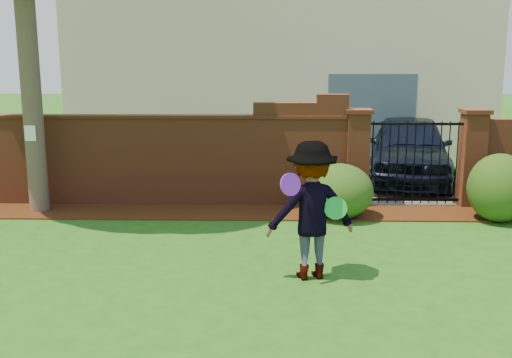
{
  "coord_description": "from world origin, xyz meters",
  "views": [
    {
      "loc": [
        0.71,
        -7.34,
        2.85
      ],
      "look_at": [
        0.51,
        1.4,
        1.05
      ],
      "focal_mm": 41.78,
      "sensor_mm": 36.0,
      "label": 1
    }
  ],
  "objects_px": {
    "frisbee_green": "(336,208)",
    "frisbee_purple": "(290,184)",
    "man": "(311,211)",
    "car": "(410,150)"
  },
  "relations": [
    {
      "from": "frisbee_green",
      "to": "frisbee_purple",
      "type": "bearing_deg",
      "value": -163.52
    },
    {
      "from": "man",
      "to": "frisbee_purple",
      "type": "bearing_deg",
      "value": 34.57
    },
    {
      "from": "frisbee_purple",
      "to": "man",
      "type": "bearing_deg",
      "value": 47.02
    },
    {
      "from": "man",
      "to": "frisbee_purple",
      "type": "height_order",
      "value": "man"
    },
    {
      "from": "car",
      "to": "frisbee_green",
      "type": "relative_size",
      "value": 15.28
    },
    {
      "from": "car",
      "to": "man",
      "type": "distance_m",
      "value": 6.66
    },
    {
      "from": "frisbee_green",
      "to": "car",
      "type": "bearing_deg",
      "value": 69.22
    },
    {
      "from": "frisbee_purple",
      "to": "frisbee_green",
      "type": "xyz_separation_m",
      "value": [
        0.58,
        0.17,
        -0.34
      ]
    },
    {
      "from": "man",
      "to": "car",
      "type": "bearing_deg",
      "value": -126.01
    },
    {
      "from": "car",
      "to": "frisbee_purple",
      "type": "relative_size",
      "value": 15.69
    }
  ]
}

